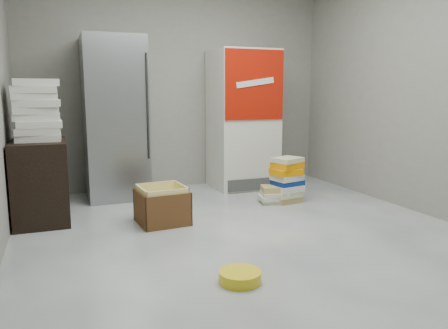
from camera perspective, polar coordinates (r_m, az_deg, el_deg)
ground at (r=3.75m, az=4.83°, el=-10.27°), size 5.00×5.00×0.00m
room_shell at (r=3.57m, az=5.25°, el=17.99°), size 4.04×5.04×2.82m
steel_fridge at (r=5.35m, az=-14.04°, el=5.81°), size 0.70×0.72×1.90m
coke_cooler at (r=5.79m, az=2.49°, el=5.89°), size 0.80×0.73×1.80m
wood_shelf at (r=4.66m, az=-22.81°, el=-1.99°), size 0.50×0.80×0.80m
supply_box_stack at (r=4.58m, az=-23.25°, el=6.54°), size 0.44×0.44×0.58m
phonebook_stack_main at (r=5.09m, az=8.21°, el=-2.01°), size 0.39×0.36×0.52m
phonebook_stack_side at (r=5.05m, az=6.54°, el=-3.94°), size 0.37×0.31×0.20m
cardboard_box at (r=4.31m, az=-8.09°, el=-5.62°), size 0.49×0.49×0.37m
bucket_lid at (r=3.03m, az=2.09°, el=-14.43°), size 0.34×0.34×0.08m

